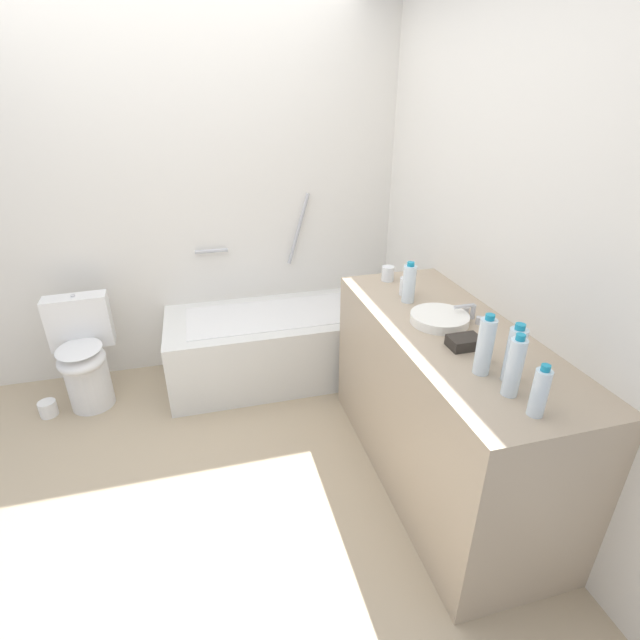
# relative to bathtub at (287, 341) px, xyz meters

# --- Properties ---
(ground_plane) EXTENTS (4.09, 4.09, 0.00)m
(ground_plane) POSITION_rel_bathtub_xyz_m (-0.65, -0.87, -0.27)
(ground_plane) COLOR tan
(wall_back_tiled) EXTENTS (3.49, 0.10, 2.52)m
(wall_back_tiled) POSITION_rel_bathtub_xyz_m (-0.65, 0.41, 0.99)
(wall_back_tiled) COLOR silver
(wall_back_tiled) RESTS_ON ground_plane
(wall_right_mirror) EXTENTS (0.10, 2.86, 2.52)m
(wall_right_mirror) POSITION_rel_bathtub_xyz_m (0.95, -0.87, 0.99)
(wall_right_mirror) COLOR silver
(wall_right_mirror) RESTS_ON ground_plane
(bathtub) EXTENTS (1.67, 0.71, 1.27)m
(bathtub) POSITION_rel_bathtub_xyz_m (0.00, 0.00, 0.00)
(bathtub) COLOR silver
(bathtub) RESTS_ON ground_plane
(toilet) EXTENTS (0.40, 0.48, 0.74)m
(toilet) POSITION_rel_bathtub_xyz_m (-1.35, -0.02, 0.09)
(toilet) COLOR white
(toilet) RESTS_ON ground_plane
(vanity_counter) EXTENTS (0.62, 1.59, 0.90)m
(vanity_counter) POSITION_rel_bathtub_xyz_m (0.59, -1.22, 0.18)
(vanity_counter) COLOR tan
(vanity_counter) RESTS_ON ground_plane
(sink_basin) EXTENTS (0.28, 0.28, 0.05)m
(sink_basin) POSITION_rel_bathtub_xyz_m (0.55, -1.14, 0.65)
(sink_basin) COLOR white
(sink_basin) RESTS_ON vanity_counter
(sink_faucet) EXTENTS (0.12, 0.15, 0.08)m
(sink_faucet) POSITION_rel_bathtub_xyz_m (0.72, -1.14, 0.67)
(sink_faucet) COLOR silver
(sink_faucet) RESTS_ON vanity_counter
(water_bottle_0) EXTENTS (0.06, 0.06, 0.20)m
(water_bottle_0) POSITION_rel_bathtub_xyz_m (0.53, -1.88, 0.72)
(water_bottle_0) COLOR silver
(water_bottle_0) RESTS_ON vanity_counter
(water_bottle_1) EXTENTS (0.06, 0.06, 0.20)m
(water_bottle_1) POSITION_rel_bathtub_xyz_m (0.56, -1.52, 0.72)
(water_bottle_1) COLOR silver
(water_bottle_1) RESTS_ON vanity_counter
(water_bottle_2) EXTENTS (0.07, 0.07, 0.22)m
(water_bottle_2) POSITION_rel_bathtub_xyz_m (0.51, -0.86, 0.73)
(water_bottle_2) COLOR silver
(water_bottle_2) RESTS_ON vanity_counter
(water_bottle_3) EXTENTS (0.06, 0.06, 0.25)m
(water_bottle_3) POSITION_rel_bathtub_xyz_m (0.52, -1.75, 0.75)
(water_bottle_3) COLOR silver
(water_bottle_3) RESTS_ON vanity_counter
(water_bottle_4) EXTENTS (0.07, 0.07, 0.24)m
(water_bottle_4) POSITION_rel_bathtub_xyz_m (0.58, -1.67, 0.74)
(water_bottle_4) COLOR silver
(water_bottle_4) RESTS_ON vanity_counter
(water_bottle_5) EXTENTS (0.07, 0.07, 0.26)m
(water_bottle_5) POSITION_rel_bathtub_xyz_m (0.50, -1.59, 0.75)
(water_bottle_5) COLOR silver
(water_bottle_5) RESTS_ON vanity_counter
(drinking_glass_0) EXTENTS (0.07, 0.07, 0.09)m
(drinking_glass_0) POSITION_rel_bathtub_xyz_m (0.53, -0.55, 0.67)
(drinking_glass_0) COLOR white
(drinking_glass_0) RESTS_ON vanity_counter
(drinking_glass_1) EXTENTS (0.08, 0.08, 0.10)m
(drinking_glass_1) POSITION_rel_bathtub_xyz_m (0.54, -0.77, 0.68)
(drinking_glass_1) COLOR white
(drinking_glass_1) RESTS_ON vanity_counter
(amenity_basket) EXTENTS (0.14, 0.10, 0.05)m
(amenity_basket) POSITION_rel_bathtub_xyz_m (0.54, -1.39, 0.65)
(amenity_basket) COLOR #2D2823
(amenity_basket) RESTS_ON vanity_counter
(toilet_paper_roll) EXTENTS (0.11, 0.11, 0.10)m
(toilet_paper_roll) POSITION_rel_bathtub_xyz_m (-1.62, -0.11, -0.22)
(toilet_paper_roll) COLOR white
(toilet_paper_roll) RESTS_ON ground_plane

